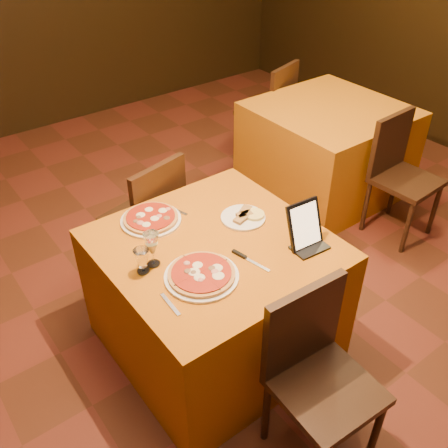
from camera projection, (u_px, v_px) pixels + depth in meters
floor at (255, 312)px, 3.19m from camera, size 6.00×7.00×0.01m
main_table at (215, 296)px, 2.77m from camera, size 1.10×1.10×0.75m
side_table at (326, 150)px, 4.17m from camera, size 1.10×1.10×0.75m
chair_main_near at (326, 389)px, 2.19m from camera, size 0.49×0.49×0.91m
chair_main_far at (142, 218)px, 3.24m from camera, size 0.48×0.48×0.91m
chair_side_near at (407, 181)px, 3.62m from camera, size 0.40×0.40×0.91m
chair_side_far at (264, 110)px, 4.64m from camera, size 0.48×0.48×0.91m
pizza_near at (201, 275)px, 2.33m from camera, size 0.35×0.35×0.03m
pizza_far at (151, 219)px, 2.70m from camera, size 0.33×0.33×0.03m
cutlet_dish at (243, 217)px, 2.72m from camera, size 0.24×0.24×0.03m
wine_glass at (152, 249)px, 2.36m from camera, size 0.07×0.07×0.19m
water_glass at (142, 261)px, 2.34m from camera, size 0.08×0.08×0.13m
tablet at (305, 225)px, 2.48m from camera, size 0.20×0.11×0.23m
knife at (253, 262)px, 2.43m from camera, size 0.06×0.20×0.01m
fork_near at (170, 304)px, 2.20m from camera, size 0.03×0.16×0.01m
fork_far at (177, 210)px, 2.79m from camera, size 0.06×0.15×0.01m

